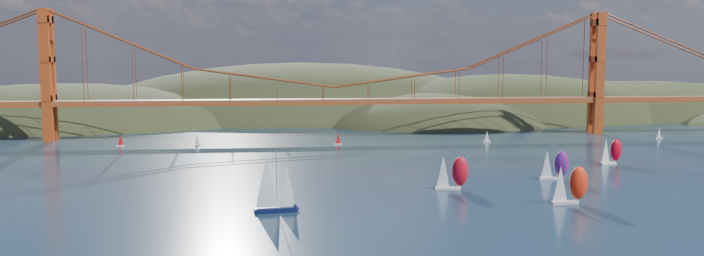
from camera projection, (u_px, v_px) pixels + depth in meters
name	position (u px, v px, depth m)	size (l,w,h in m)	color
ground	(419.00, 256.00, 124.18)	(1200.00, 1200.00, 0.00)	black
headlands	(396.00, 137.00, 405.44)	(725.00, 225.00, 96.00)	black
bridge	(330.00, 63.00, 298.37)	(552.00, 12.00, 55.00)	brown
sloop_navy	(273.00, 184.00, 157.51)	(9.83, 5.98, 14.83)	#0B1233
racer_0	(451.00, 172.00, 184.05)	(8.99, 3.90, 10.21)	silver
racer_1	(569.00, 184.00, 166.51)	(9.10, 3.73, 10.45)	silver
racer_3	(611.00, 151.00, 226.92)	(8.38, 4.74, 9.39)	white
racer_rwb	(554.00, 164.00, 198.74)	(8.45, 3.67, 9.60)	silver
distant_boat_2	(120.00, 140.00, 270.70)	(3.00, 2.00, 4.70)	silver
distant_boat_3	(197.00, 140.00, 272.98)	(3.00, 2.00, 4.70)	silver
distant_boat_4	(659.00, 133.00, 295.32)	(3.00, 2.00, 4.70)	silver
distant_boat_8	(487.00, 136.00, 283.28)	(3.00, 2.00, 4.70)	silver
distant_boat_9	(338.00, 139.00, 275.54)	(3.00, 2.00, 4.70)	silver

